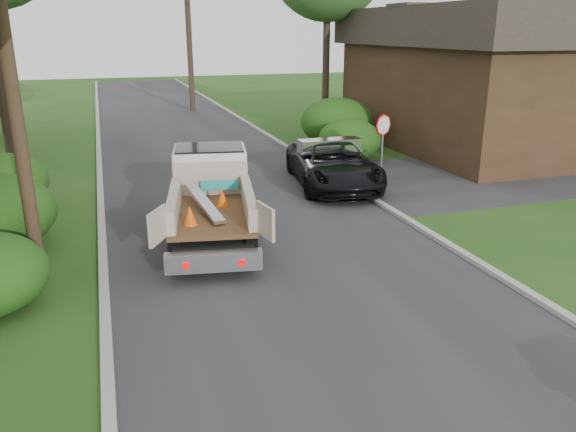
# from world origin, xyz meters

# --- Properties ---
(ground) EXTENTS (120.00, 120.00, 0.00)m
(ground) POSITION_xyz_m (0.00, 0.00, 0.00)
(ground) COLOR #204915
(ground) RESTS_ON ground
(road) EXTENTS (8.00, 90.00, 0.02)m
(road) POSITION_xyz_m (0.00, 10.00, 0.00)
(road) COLOR #28282B
(road) RESTS_ON ground
(side_street) EXTENTS (16.00, 7.00, 0.02)m
(side_street) POSITION_xyz_m (12.00, 9.00, 0.01)
(side_street) COLOR #28282B
(side_street) RESTS_ON ground
(curb_left) EXTENTS (0.20, 90.00, 0.12)m
(curb_left) POSITION_xyz_m (-4.10, 10.00, 0.06)
(curb_left) COLOR #9E9E99
(curb_left) RESTS_ON ground
(curb_right) EXTENTS (0.20, 90.00, 0.12)m
(curb_right) POSITION_xyz_m (4.10, 10.00, 0.06)
(curb_right) COLOR #9E9E99
(curb_right) RESTS_ON ground
(stop_sign) EXTENTS (0.71, 0.32, 2.48)m
(stop_sign) POSITION_xyz_m (5.20, 9.00, 1.78)
(stop_sign) COLOR slate
(stop_sign) RESTS_ON ground
(utility_pole) EXTENTS (2.42, 1.25, 10.00)m
(utility_pole) POSITION_xyz_m (-5.48, 4.98, 5.17)
(utility_pole) COLOR #382619
(utility_pole) RESTS_ON ground
(house_right) EXTENTS (9.72, 12.96, 6.20)m
(house_right) POSITION_xyz_m (13.00, 14.00, 3.16)
(house_right) COLOR #352316
(house_right) RESTS_ON ground
(hedge_left_c) EXTENTS (2.60, 2.60, 1.70)m
(hedge_left_c) POSITION_xyz_m (-6.80, 10.00, 0.85)
(hedge_left_c) COLOR #193E0E
(hedge_left_c) RESTS_ON ground
(hedge_right_a) EXTENTS (2.60, 2.60, 1.70)m
(hedge_right_a) POSITION_xyz_m (5.80, 13.00, 0.85)
(hedge_right_a) COLOR #193E0E
(hedge_right_a) RESTS_ON ground
(hedge_right_b) EXTENTS (3.38, 3.38, 2.21)m
(hedge_right_b) POSITION_xyz_m (6.50, 16.00, 1.10)
(hedge_right_b) COLOR #193E0E
(hedge_right_b) RESTS_ON ground
(flatbed_truck) EXTENTS (3.21, 5.79, 2.08)m
(flatbed_truck) POSITION_xyz_m (-1.23, 6.28, 1.13)
(flatbed_truck) COLOR black
(flatbed_truck) RESTS_ON ground
(black_pickup) EXTENTS (3.38, 5.85, 1.53)m
(black_pickup) POSITION_xyz_m (3.60, 9.47, 0.77)
(black_pickup) COLOR black
(black_pickup) RESTS_ON ground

